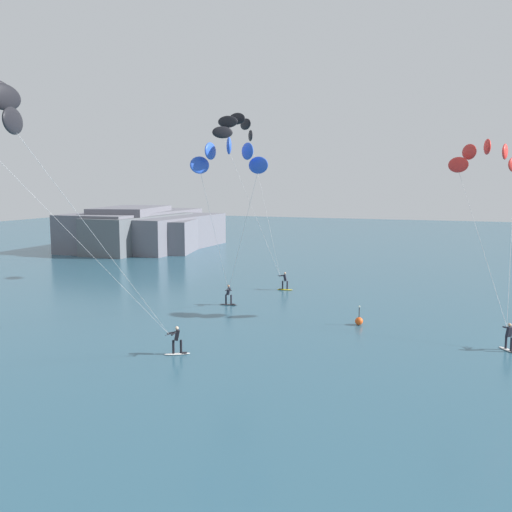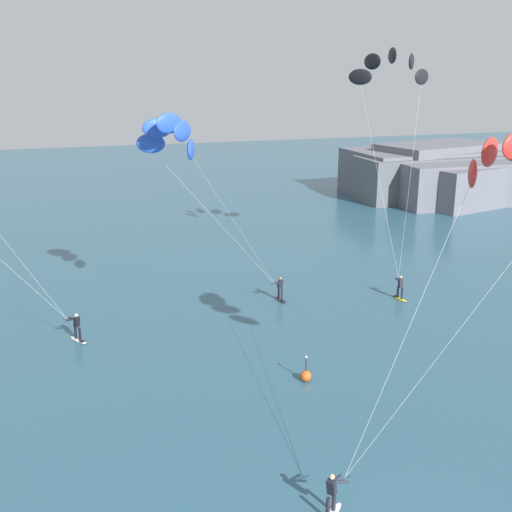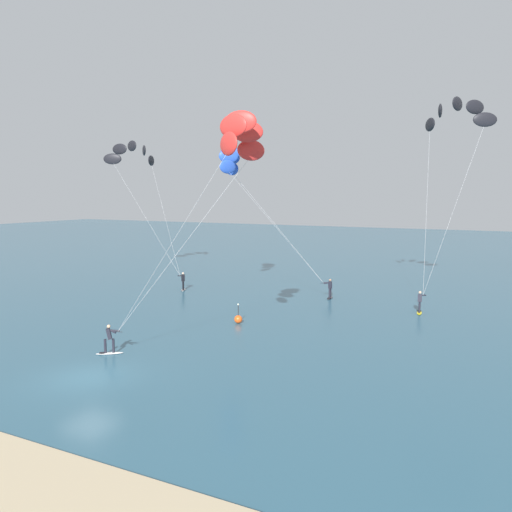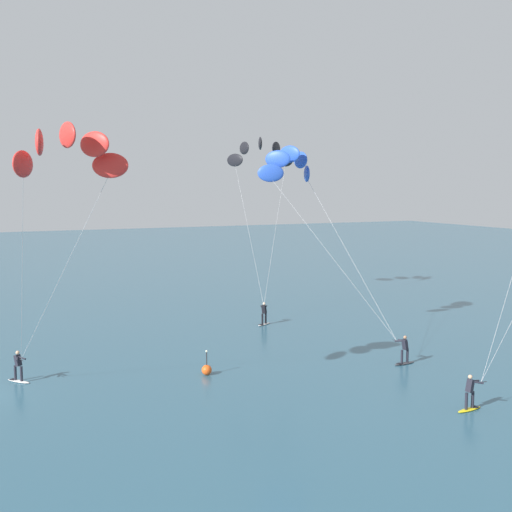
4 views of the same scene
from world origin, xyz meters
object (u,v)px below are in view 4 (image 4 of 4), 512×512
at_px(kitesurfer_downwind, 260,157).
at_px(marker_buoy, 207,370).
at_px(kitesurfer_nearshore, 65,162).
at_px(kitesurfer_far_out, 294,172).

relative_size(kitesurfer_downwind, marker_buoy, 10.44).
bearing_deg(kitesurfer_nearshore, marker_buoy, 118.16).
bearing_deg(marker_buoy, kitesurfer_downwind, 147.29).
xyz_separation_m(kitesurfer_downwind, marker_buoy, (19.25, -12.36, -12.34)).
bearing_deg(kitesurfer_far_out, kitesurfer_downwind, 162.76).
distance_m(kitesurfer_nearshore, kitesurfer_far_out, 18.14).
distance_m(kitesurfer_nearshore, kitesurfer_downwind, 31.08).
relative_size(kitesurfer_nearshore, marker_buoy, 9.41).
bearing_deg(kitesurfer_far_out, marker_buoy, -59.10).
xyz_separation_m(kitesurfer_nearshore, marker_buoy, (-4.25, 7.94, -11.02)).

